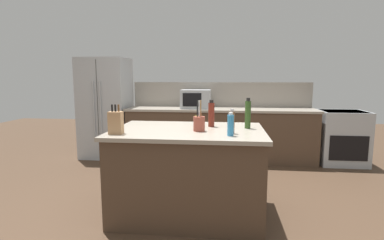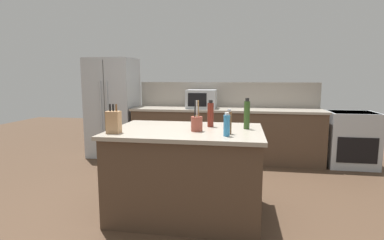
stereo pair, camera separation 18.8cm
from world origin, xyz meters
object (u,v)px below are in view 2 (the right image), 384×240
(honey_jar, at_px, (196,122))
(microwave, at_px, (201,99))
(refrigerator, at_px, (113,107))
(pepper_grinder, at_px, (229,122))
(knife_block, at_px, (114,122))
(dish_soap_bottle, at_px, (227,125))
(utensil_crock, at_px, (197,123))
(range_oven, at_px, (351,139))
(olive_oil_bottle, at_px, (247,114))
(vinegar_bottle, at_px, (211,114))

(honey_jar, bearing_deg, microwave, 96.21)
(refrigerator, distance_m, pepper_grinder, 3.36)
(refrigerator, bearing_deg, knife_block, -65.65)
(knife_block, height_order, pepper_grinder, knife_block)
(honey_jar, xyz_separation_m, dish_soap_bottle, (0.36, -0.43, 0.04))
(microwave, distance_m, pepper_grinder, 2.46)
(utensil_crock, bearing_deg, pepper_grinder, -16.20)
(dish_soap_bottle, bearing_deg, refrigerator, 131.73)
(range_oven, distance_m, utensil_crock, 3.28)
(range_oven, xyz_separation_m, olive_oil_bottle, (-1.76, -2.07, 0.63))
(microwave, height_order, honey_jar, microwave)
(pepper_grinder, bearing_deg, vinegar_bottle, 119.27)
(knife_block, xyz_separation_m, vinegar_bottle, (0.91, 0.55, 0.03))
(utensil_crock, bearing_deg, microwave, 96.57)
(dish_soap_bottle, relative_size, olive_oil_bottle, 0.67)
(microwave, bearing_deg, pepper_grinder, -75.98)
(pepper_grinder, distance_m, honey_jar, 0.48)
(range_oven, height_order, utensil_crock, utensil_crock)
(range_oven, relative_size, microwave, 1.75)
(range_oven, relative_size, olive_oil_bottle, 2.77)
(microwave, relative_size, dish_soap_bottle, 2.34)
(microwave, distance_m, knife_block, 2.60)
(utensil_crock, distance_m, honey_jar, 0.21)
(range_oven, bearing_deg, refrigerator, 179.31)
(knife_block, distance_m, dish_soap_bottle, 1.11)
(dish_soap_bottle, bearing_deg, honey_jar, 129.72)
(knife_block, bearing_deg, olive_oil_bottle, 19.37)
(microwave, relative_size, pepper_grinder, 2.15)
(range_oven, xyz_separation_m, utensil_crock, (-2.27, -2.29, 0.56))
(honey_jar, height_order, dish_soap_bottle, dish_soap_bottle)
(refrigerator, height_order, range_oven, refrigerator)
(honey_jar, relative_size, olive_oil_bottle, 0.39)
(utensil_crock, bearing_deg, range_oven, 45.25)
(dish_soap_bottle, height_order, olive_oil_bottle, olive_oil_bottle)
(utensil_crock, height_order, pepper_grinder, utensil_crock)
(dish_soap_bottle, bearing_deg, olive_oil_bottle, 66.62)
(pepper_grinder, distance_m, dish_soap_bottle, 0.12)
(range_oven, height_order, olive_oil_bottle, olive_oil_bottle)
(refrigerator, relative_size, utensil_crock, 5.75)
(microwave, distance_m, vinegar_bottle, 2.03)
(vinegar_bottle, bearing_deg, knife_block, -148.80)
(pepper_grinder, bearing_deg, utensil_crock, 163.80)
(knife_block, relative_size, dish_soap_bottle, 1.29)
(refrigerator, height_order, pepper_grinder, refrigerator)
(refrigerator, relative_size, dish_soap_bottle, 8.22)
(refrigerator, relative_size, vinegar_bottle, 6.13)
(knife_block, xyz_separation_m, olive_oil_bottle, (1.30, 0.47, 0.04))
(refrigerator, xyz_separation_m, pepper_grinder, (2.30, -2.44, 0.13))
(range_oven, bearing_deg, utensil_crock, -134.75)
(range_oven, xyz_separation_m, dish_soap_bottle, (-1.95, -2.51, 0.58))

